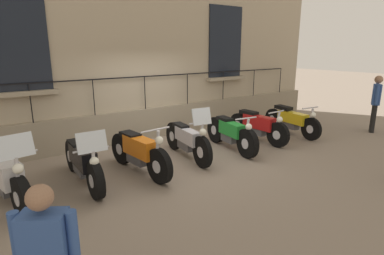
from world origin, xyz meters
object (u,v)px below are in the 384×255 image
motorcycle_white (7,179)px  motorcycle_orange (139,152)px  motorcycle_black (83,162)px  pedestrian_standing (376,100)px  motorcycle_silver (187,140)px  motorcycle_red (258,126)px  motorcycle_yellow (291,120)px  motorcycle_green (231,134)px

motorcycle_white → motorcycle_orange: 2.39m
motorcycle_black → pedestrian_standing: 8.59m
motorcycle_silver → pedestrian_standing: (1.40, 6.01, 0.54)m
motorcycle_silver → motorcycle_red: 2.39m
motorcycle_silver → pedestrian_standing: pedestrian_standing is taller
motorcycle_yellow → pedestrian_standing: bearing=59.9°
motorcycle_red → pedestrian_standing: bearing=68.9°
motorcycle_orange → motorcycle_green: bearing=90.7°
motorcycle_green → motorcycle_black: bearing=-91.6°
motorcycle_white → motorcycle_yellow: 7.47m
motorcycle_green → pedestrian_standing: bearing=75.1°
motorcycle_black → motorcycle_silver: (-0.03, 2.45, 0.01)m
motorcycle_black → motorcycle_red: motorcycle_black is taller
motorcycle_white → motorcycle_red: bearing=91.2°
motorcycle_orange → motorcycle_green: size_ratio=1.01×
motorcycle_white → pedestrian_standing: (1.27, 9.73, 0.54)m
pedestrian_standing → motorcycle_white: bearing=-97.5°
motorcycle_red → motorcycle_yellow: motorcycle_red is taller
motorcycle_silver → motorcycle_red: size_ratio=1.03×
motorcycle_orange → pedestrian_standing: (1.24, 7.34, 0.54)m
motorcycle_orange → motorcycle_silver: motorcycle_silver is taller
motorcycle_white → pedestrian_standing: bearing=82.5°
motorcycle_black → motorcycle_orange: 1.13m
motorcycle_white → motorcycle_yellow: size_ratio=0.92×
motorcycle_green → motorcycle_red: bearing=96.7°
motorcycle_orange → motorcycle_silver: size_ratio=1.00×
motorcycle_orange → motorcycle_red: (-0.17, 3.72, -0.01)m
motorcycle_silver → pedestrian_standing: bearing=76.9°
motorcycle_white → motorcycle_red: motorcycle_white is taller
pedestrian_standing → motorcycle_yellow: bearing=-120.1°
motorcycle_orange → motorcycle_black: bearing=-97.0°
motorcycle_orange → motorcycle_green: (-0.03, 2.59, -0.02)m
motorcycle_white → motorcycle_green: 4.98m
motorcycle_green → motorcycle_yellow: motorcycle_green is taller
motorcycle_black → motorcycle_orange: motorcycle_black is taller
motorcycle_black → pedestrian_standing: (1.37, 8.46, 0.55)m
motorcycle_white → motorcycle_red: (-0.13, 6.11, -0.02)m
motorcycle_white → pedestrian_standing: pedestrian_standing is taller
motorcycle_red → motorcycle_silver: bearing=-90.0°
motorcycle_orange → motorcycle_yellow: (-0.08, 5.09, -0.02)m
motorcycle_white → motorcycle_orange: size_ratio=0.93×
motorcycle_yellow → motorcycle_green: bearing=-89.0°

